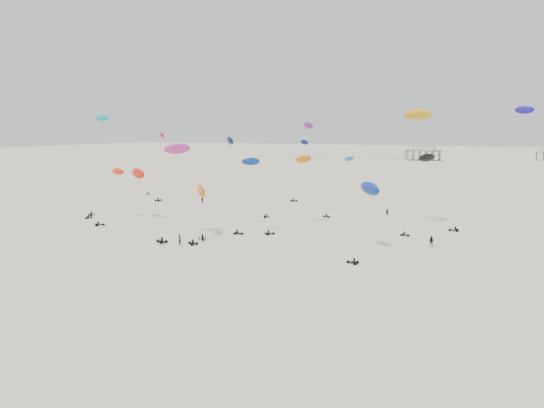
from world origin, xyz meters
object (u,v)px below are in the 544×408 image
at_px(pavilion_small, 544,155).
at_px(rig_4, 99,143).
at_px(spectator_0, 180,245).
at_px(rig_0, 297,148).
at_px(pavilion_main, 423,154).

relative_size(pavilion_small, rig_4, 0.37).
height_order(rig_4, spectator_0, rig_4).
distance_m(pavilion_small, rig_0, 268.95).
distance_m(pavilion_main, rig_0, 230.37).
xyz_separation_m(pavilion_small, rig_4, (-114.24, -273.05, 12.92)).
bearing_deg(spectator_0, rig_0, -63.75).
distance_m(rig_0, rig_4, 48.56).
bearing_deg(spectator_0, pavilion_small, -68.23).
bearing_deg(spectator_0, rig_4, 2.09).
bearing_deg(rig_0, pavilion_small, -111.05).
xyz_separation_m(pavilion_main, rig_0, (2.55, -230.08, 11.24)).
height_order(pavilion_main, spectator_0, pavilion_main).
distance_m(rig_0, spectator_0, 43.06).
height_order(pavilion_small, rig_0, rig_0).
bearing_deg(rig_0, spectator_0, 74.10).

